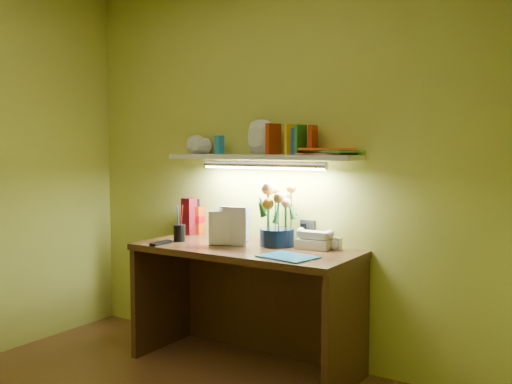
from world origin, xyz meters
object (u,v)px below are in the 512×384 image
at_px(telephone, 315,239).
at_px(whisky_bottle, 198,217).
at_px(flower_bouquet, 277,216).
at_px(desk, 245,307).
at_px(desk_clock, 335,244).

bearing_deg(telephone, whisky_bottle, 173.89).
bearing_deg(flower_bouquet, telephone, 9.40).
bearing_deg(desk, telephone, 26.22).
distance_m(desk, whisky_bottle, 0.80).
bearing_deg(desk_clock, telephone, -162.73).
distance_m(desk_clock, whisky_bottle, 1.08).
bearing_deg(whisky_bottle, desk, -24.11).
xyz_separation_m(desk, desk_clock, (0.51, 0.21, 0.41)).
bearing_deg(telephone, desk, -155.90).
distance_m(telephone, whisky_bottle, 0.96).
relative_size(desk_clock, whisky_bottle, 0.30).
relative_size(desk, whisky_bottle, 5.63).
height_order(flower_bouquet, whisky_bottle, flower_bouquet).
height_order(telephone, desk_clock, telephone).
xyz_separation_m(desk_clock, whisky_bottle, (-1.08, 0.04, 0.09)).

